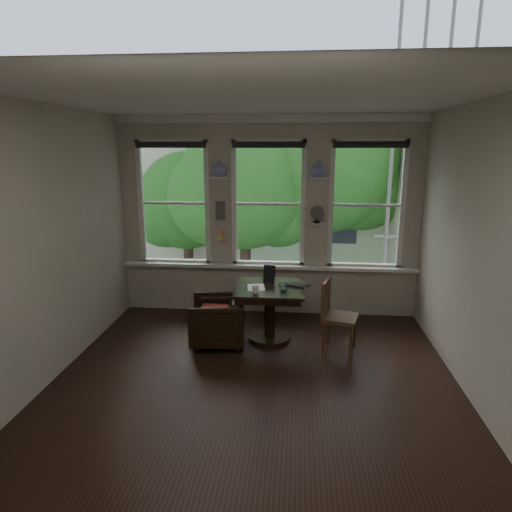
# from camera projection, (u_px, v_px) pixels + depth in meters

# --- Properties ---
(ground) EXTENTS (4.50, 4.50, 0.00)m
(ground) POSITION_uv_depth(u_px,v_px,m) (254.00, 380.00, 5.10)
(ground) COLOR black
(ground) RESTS_ON ground
(ceiling) EXTENTS (4.50, 4.50, 0.00)m
(ceiling) POSITION_uv_depth(u_px,v_px,m) (254.00, 98.00, 4.39)
(ceiling) COLOR silver
(ceiling) RESTS_ON ground
(wall_back) EXTENTS (4.50, 0.00, 4.50)m
(wall_back) POSITION_uv_depth(u_px,v_px,m) (268.00, 217.00, 6.92)
(wall_back) COLOR beige
(wall_back) RESTS_ON ground
(wall_front) EXTENTS (4.50, 0.00, 4.50)m
(wall_front) POSITION_uv_depth(u_px,v_px,m) (216.00, 338.00, 2.57)
(wall_front) COLOR beige
(wall_front) RESTS_ON ground
(wall_left) EXTENTS (0.00, 4.50, 4.50)m
(wall_left) POSITION_uv_depth(u_px,v_px,m) (48.00, 246.00, 4.95)
(wall_left) COLOR beige
(wall_left) RESTS_ON ground
(wall_right) EXTENTS (0.00, 4.50, 4.50)m
(wall_right) POSITION_uv_depth(u_px,v_px,m) (479.00, 255.00, 4.54)
(wall_right) COLOR beige
(wall_right) RESTS_ON ground
(window_left) EXTENTS (1.10, 0.12, 1.90)m
(window_left) POSITION_uv_depth(u_px,v_px,m) (175.00, 203.00, 7.01)
(window_left) COLOR white
(window_left) RESTS_ON ground
(window_center) EXTENTS (1.10, 0.12, 1.90)m
(window_center) POSITION_uv_depth(u_px,v_px,m) (269.00, 204.00, 6.88)
(window_center) COLOR white
(window_center) RESTS_ON ground
(window_right) EXTENTS (1.10, 0.12, 1.90)m
(window_right) POSITION_uv_depth(u_px,v_px,m) (366.00, 205.00, 6.75)
(window_right) COLOR white
(window_right) RESTS_ON ground
(shelf_left) EXTENTS (0.26, 0.16, 0.03)m
(shelf_left) POSITION_uv_depth(u_px,v_px,m) (220.00, 177.00, 6.75)
(shelf_left) COLOR white
(shelf_left) RESTS_ON ground
(shelf_right) EXTENTS (0.26, 0.16, 0.03)m
(shelf_right) POSITION_uv_depth(u_px,v_px,m) (318.00, 178.00, 6.62)
(shelf_right) COLOR white
(shelf_right) RESTS_ON ground
(intercom) EXTENTS (0.14, 0.06, 0.28)m
(intercom) POSITION_uv_depth(u_px,v_px,m) (220.00, 211.00, 6.90)
(intercom) COLOR #59544F
(intercom) RESTS_ON ground
(sticky_notes) EXTENTS (0.16, 0.01, 0.24)m
(sticky_notes) POSITION_uv_depth(u_px,v_px,m) (221.00, 233.00, 6.98)
(sticky_notes) COLOR pink
(sticky_notes) RESTS_ON ground
(desk_fan) EXTENTS (0.20, 0.20, 0.24)m
(desk_fan) POSITION_uv_depth(u_px,v_px,m) (317.00, 217.00, 6.73)
(desk_fan) COLOR #59544F
(desk_fan) RESTS_ON ground
(vase_left) EXTENTS (0.24, 0.24, 0.25)m
(vase_left) POSITION_uv_depth(u_px,v_px,m) (219.00, 168.00, 6.72)
(vase_left) COLOR white
(vase_left) RESTS_ON shelf_left
(vase_right) EXTENTS (0.24, 0.24, 0.25)m
(vase_right) POSITION_uv_depth(u_px,v_px,m) (318.00, 168.00, 6.59)
(vase_right) COLOR white
(vase_right) RESTS_ON shelf_right
(table) EXTENTS (0.90, 0.90, 0.75)m
(table) POSITION_uv_depth(u_px,v_px,m) (270.00, 314.00, 6.09)
(table) COLOR black
(table) RESTS_ON ground
(armchair_left) EXTENTS (0.77, 0.75, 0.64)m
(armchair_left) POSITION_uv_depth(u_px,v_px,m) (217.00, 321.00, 5.97)
(armchair_left) COLOR black
(armchair_left) RESTS_ON ground
(cushion_red) EXTENTS (0.45, 0.45, 0.06)m
(cushion_red) POSITION_uv_depth(u_px,v_px,m) (217.00, 312.00, 5.94)
(cushion_red) COLOR maroon
(cushion_red) RESTS_ON armchair_left
(side_chair_right) EXTENTS (0.51, 0.51, 0.92)m
(side_chair_right) POSITION_uv_depth(u_px,v_px,m) (340.00, 317.00, 5.73)
(side_chair_right) COLOR #4A291A
(side_chair_right) RESTS_ON ground
(laptop) EXTENTS (0.39, 0.33, 0.03)m
(laptop) POSITION_uv_depth(u_px,v_px,m) (297.00, 286.00, 5.98)
(laptop) COLOR black
(laptop) RESTS_ON table
(mug) EXTENTS (0.13, 0.13, 0.09)m
(mug) POSITION_uv_depth(u_px,v_px,m) (256.00, 290.00, 5.73)
(mug) COLOR white
(mug) RESTS_ON table
(drinking_glass) EXTENTS (0.13, 0.13, 0.10)m
(drinking_glass) POSITION_uv_depth(u_px,v_px,m) (284.00, 288.00, 5.79)
(drinking_glass) COLOR white
(drinking_glass) RESTS_ON table
(tablet) EXTENTS (0.17, 0.09, 0.22)m
(tablet) POSITION_uv_depth(u_px,v_px,m) (269.00, 273.00, 6.22)
(tablet) COLOR black
(tablet) RESTS_ON table
(papers) EXTENTS (0.26, 0.33, 0.00)m
(papers) POSITION_uv_depth(u_px,v_px,m) (256.00, 287.00, 5.97)
(papers) COLOR silver
(papers) RESTS_ON table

